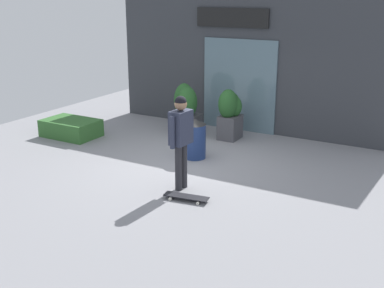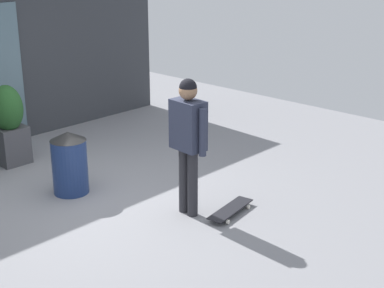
# 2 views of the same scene
# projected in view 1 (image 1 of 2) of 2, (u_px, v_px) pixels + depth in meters

# --- Properties ---
(ground_plane) EXTENTS (12.00, 12.00, 0.00)m
(ground_plane) POSITION_uv_depth(u_px,v_px,m) (186.00, 165.00, 10.07)
(ground_plane) COLOR gray
(building_facade) EXTENTS (7.47, 0.31, 3.41)m
(building_facade) POSITION_uv_depth(u_px,v_px,m) (249.00, 65.00, 12.18)
(building_facade) COLOR #383A3F
(building_facade) RESTS_ON ground_plane
(skateboarder) EXTENTS (0.29, 0.60, 1.73)m
(skateboarder) POSITION_uv_depth(u_px,v_px,m) (181.00, 133.00, 8.59)
(skateboarder) COLOR #28282D
(skateboarder) RESTS_ON ground_plane
(skateboard) EXTENTS (0.82, 0.35, 0.08)m
(skateboard) POSITION_uv_depth(u_px,v_px,m) (186.00, 197.00, 8.40)
(skateboard) COLOR black
(skateboard) RESTS_ON ground_plane
(planter_box_left) EXTENTS (0.52, 0.64, 1.24)m
(planter_box_left) POSITION_uv_depth(u_px,v_px,m) (230.00, 111.00, 11.67)
(planter_box_left) COLOR #47474C
(planter_box_left) RESTS_ON ground_plane
(planter_box_right) EXTENTS (0.65, 0.70, 1.29)m
(planter_box_right) POSITION_uv_depth(u_px,v_px,m) (186.00, 108.00, 12.05)
(planter_box_right) COLOR #47474C
(planter_box_right) RESTS_ON ground_plane
(trash_bin) EXTENTS (0.49, 0.49, 0.87)m
(trash_bin) POSITION_uv_depth(u_px,v_px,m) (195.00, 138.00, 10.41)
(trash_bin) COLOR navy
(trash_bin) RESTS_ON ground_plane
(hedge_ledge) EXTENTS (1.35, 0.90, 0.42)m
(hedge_ledge) POSITION_uv_depth(u_px,v_px,m) (71.00, 128.00, 12.02)
(hedge_ledge) COLOR #33662D
(hedge_ledge) RESTS_ON ground_plane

